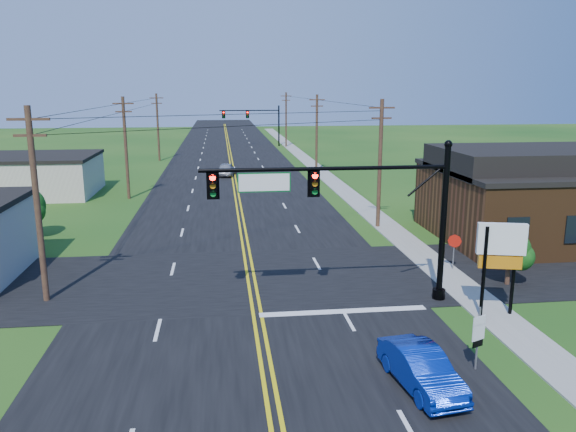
{
  "coord_description": "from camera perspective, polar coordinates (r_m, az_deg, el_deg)",
  "views": [
    {
      "loc": [
        -1.25,
        -15.88,
        9.74
      ],
      "look_at": [
        1.88,
        10.0,
        3.77
      ],
      "focal_mm": 35.0,
      "sensor_mm": 36.0,
      "label": 1
    }
  ],
  "objects": [
    {
      "name": "distant_car",
      "position": [
        63.9,
        -6.25,
        4.73
      ],
      "size": [
        2.41,
        4.51,
        1.46
      ],
      "primitive_type": "imported",
      "rotation": [
        0.0,
        0.0,
        2.98
      ],
      "color": "#A7A7AC",
      "rests_on": "ground"
    },
    {
      "name": "brick_building",
      "position": [
        40.67,
        24.75,
        1.25
      ],
      "size": [
        14.2,
        11.2,
        4.7
      ],
      "color": "#513017",
      "rests_on": "ground"
    },
    {
      "name": "route_sign",
      "position": [
        21.0,
        18.77,
        -11.29
      ],
      "size": [
        0.55,
        0.27,
        2.36
      ],
      "rotation": [
        0.0,
        0.0,
        0.41
      ],
      "color": "slate",
      "rests_on": "ground"
    },
    {
      "name": "utility_pole_right_b",
      "position": [
        65.02,
        2.93,
        8.47
      ],
      "size": [
        1.8,
        0.28,
        9.0
      ],
      "color": "#3A221A",
      "rests_on": "ground"
    },
    {
      "name": "pylon_sign",
      "position": [
        25.55,
        20.81,
        -3.16
      ],
      "size": [
        2.03,
        0.76,
        4.17
      ],
      "rotation": [
        0.0,
        0.0,
        -0.24
      ],
      "color": "black",
      "rests_on": "ground"
    },
    {
      "name": "road_main",
      "position": [
        66.6,
        -5.78,
        4.45
      ],
      "size": [
        16.0,
        220.0,
        0.04
      ],
      "primitive_type": "cube",
      "color": "black",
      "rests_on": "ground"
    },
    {
      "name": "utility_pole_left_b",
      "position": [
        51.79,
        -16.16,
        6.84
      ],
      "size": [
        1.8,
        0.28,
        9.0
      ],
      "color": "#3A221A",
      "rests_on": "ground"
    },
    {
      "name": "utility_pole_left_c",
      "position": [
        78.47,
        -13.09,
        8.91
      ],
      "size": [
        1.8,
        0.28,
        9.0
      ],
      "color": "#3A221A",
      "rests_on": "ground"
    },
    {
      "name": "signal_mast_main",
      "position": [
        25.03,
        6.15,
        1.33
      ],
      "size": [
        11.3,
        0.6,
        7.48
      ],
      "color": "black",
      "rests_on": "ground"
    },
    {
      "name": "signal_mast_far",
      "position": [
        96.19,
        -3.56,
        9.79
      ],
      "size": [
        10.98,
        0.6,
        7.48
      ],
      "color": "black",
      "rests_on": "ground"
    },
    {
      "name": "stop_sign",
      "position": [
        31.65,
        16.54,
        -2.81
      ],
      "size": [
        0.68,
        0.31,
        2.02
      ],
      "rotation": [
        0.0,
        0.0,
        -0.39
      ],
      "color": "slate",
      "rests_on": "ground"
    },
    {
      "name": "tree_right_back",
      "position": [
        45.85,
        15.32,
        3.49
      ],
      "size": [
        3.0,
        3.0,
        4.1
      ],
      "color": "#3A221A",
      "rests_on": "ground"
    },
    {
      "name": "ground",
      "position": [
        18.67,
        -2.15,
        -18.55
      ],
      "size": [
        260.0,
        260.0,
        0.0
      ],
      "primitive_type": "plane",
      "color": "#144313",
      "rests_on": "ground"
    },
    {
      "name": "sidewalk",
      "position": [
        57.92,
        4.91,
        3.22
      ],
      "size": [
        2.0,
        160.0,
        0.08
      ],
      "primitive_type": "cube",
      "color": "gray",
      "rests_on": "ground"
    },
    {
      "name": "shrub_corner",
      "position": [
        30.16,
        21.62,
        -3.2
      ],
      "size": [
        2.0,
        2.0,
        2.86
      ],
      "color": "#3A221A",
      "rests_on": "ground"
    },
    {
      "name": "utility_pole_right_c",
      "position": [
        94.66,
        -0.2,
        9.87
      ],
      "size": [
        1.8,
        0.28,
        9.0
      ],
      "color": "#3A221A",
      "rests_on": "ground"
    },
    {
      "name": "tree_left",
      "position": [
        40.68,
        -25.03,
        0.94
      ],
      "size": [
        2.4,
        2.4,
        3.37
      ],
      "color": "#3A221A",
      "rests_on": "ground"
    },
    {
      "name": "cream_bldg_far",
      "position": [
        57.27,
        -24.94,
        3.79
      ],
      "size": [
        12.2,
        9.2,
        3.7
      ],
      "color": "beige",
      "rests_on": "ground"
    },
    {
      "name": "blue_car",
      "position": [
        19.68,
        13.36,
        -14.93
      ],
      "size": [
        1.97,
        4.21,
        1.33
      ],
      "primitive_type": "imported",
      "rotation": [
        0.0,
        0.0,
        0.14
      ],
      "color": "#07259C",
      "rests_on": "ground"
    },
    {
      "name": "utility_pole_left_a",
      "position": [
        27.62,
        -24.16,
        1.29
      ],
      "size": [
        1.8,
        0.28,
        9.0
      ],
      "color": "#3A221A",
      "rests_on": "ground"
    },
    {
      "name": "utility_pole_right_a",
      "position": [
        39.78,
        9.33,
        5.49
      ],
      "size": [
        1.8,
        0.28,
        9.0
      ],
      "color": "#3A221A",
      "rests_on": "ground"
    },
    {
      "name": "road_cross",
      "position": [
        29.55,
        -4.12,
        -6.33
      ],
      "size": [
        70.0,
        10.0,
        0.04
      ],
      "primitive_type": "cube",
      "color": "black",
      "rests_on": "ground"
    }
  ]
}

